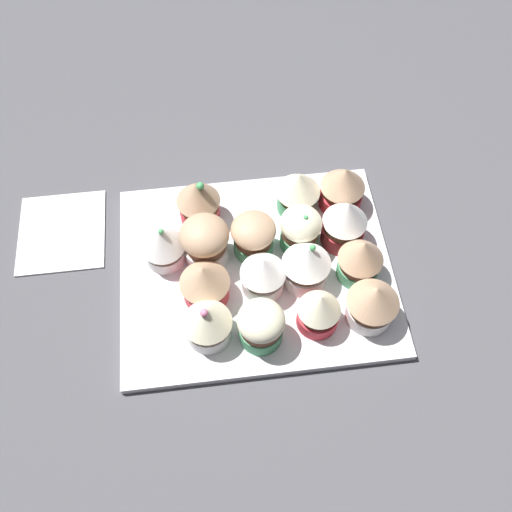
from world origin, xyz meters
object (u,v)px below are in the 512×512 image
object	(u,v)px
cupcake_8	(361,258)
cupcake_10	(263,273)
cupcake_1	(298,191)
cupcake_14	(261,325)
cupcake_0	(343,187)
cupcake_9	(306,264)
cupcake_3	(345,222)
cupcake_5	(257,235)
baking_tray	(256,270)
cupcake_4	(300,229)
cupcake_11	(205,282)
cupcake_13	(319,310)
napkin	(62,231)
cupcake_12	(373,302)
cupcake_6	(205,241)
cupcake_2	(198,200)
cupcake_15	(207,322)
cupcake_7	(163,244)

from	to	relation	value
cupcake_8	cupcake_10	world-z (taller)	cupcake_8
cupcake_1	cupcake_10	bearing A→B (deg)	62.26
cupcake_10	cupcake_14	xyz separation A→B (cm)	(1.16, 7.02, -0.15)
cupcake_0	cupcake_9	bearing A→B (deg)	58.78
cupcake_3	cupcake_5	distance (cm)	11.89
cupcake_0	baking_tray	bearing A→B (deg)	34.82
cupcake_4	cupcake_10	distance (cm)	8.38
cupcake_4	baking_tray	bearing A→B (deg)	26.01
cupcake_10	cupcake_14	bearing A→B (deg)	80.60
cupcake_8	cupcake_0	bearing A→B (deg)	-90.06
cupcake_5	cupcake_14	bearing A→B (deg)	85.32
cupcake_11	cupcake_13	world-z (taller)	cupcake_11
cupcake_4	cupcake_10	size ratio (longest dim) A/B	1.07
cupcake_0	cupcake_13	size ratio (longest dim) A/B	1.11
cupcake_4	cupcake_5	xyz separation A→B (cm)	(5.89, 0.23, -0.10)
cupcake_13	cupcake_4	bearing A→B (deg)	-88.11
cupcake_4	cupcake_5	bearing A→B (deg)	2.20
cupcake_11	napkin	size ratio (longest dim) A/B	0.53
cupcake_5	cupcake_11	size ratio (longest dim) A/B	0.94
cupcake_10	cupcake_12	world-z (taller)	cupcake_12
cupcake_6	cupcake_9	size ratio (longest dim) A/B	0.97
napkin	cupcake_6	bearing A→B (deg)	160.51
cupcake_6	cupcake_8	xyz separation A→B (cm)	(-19.71, 5.09, 0.03)
cupcake_4	cupcake_14	distance (cm)	14.81
cupcake_6	cupcake_14	bearing A→B (deg)	114.88
cupcake_4	cupcake_9	size ratio (longest dim) A/B	0.95
cupcake_2	cupcake_14	world-z (taller)	cupcake_2
cupcake_1	cupcake_15	distance (cm)	22.97
cupcake_6	cupcake_14	size ratio (longest dim) A/B	1.13
cupcake_2	cupcake_7	world-z (taller)	cupcake_2
baking_tray	cupcake_10	world-z (taller)	cupcake_10
cupcake_9	cupcake_10	size ratio (longest dim) A/B	1.12
cupcake_10	napkin	xyz separation A→B (cm)	(27.30, -12.73, -4.40)
cupcake_6	cupcake_15	size ratio (longest dim) A/B	1.02
cupcake_0	cupcake_14	bearing A→B (deg)	54.16
cupcake_2	napkin	xyz separation A→B (cm)	(19.88, -0.54, -4.93)
cupcake_10	cupcake_14	distance (cm)	7.12
cupcake_4	cupcake_12	xyz separation A→B (cm)	(-7.08, 11.98, 0.30)
cupcake_5	cupcake_10	size ratio (longest dim) A/B	0.98
cupcake_4	napkin	world-z (taller)	cupcake_4
cupcake_4	cupcake_10	xyz separation A→B (cm)	(5.78, 6.06, -0.07)
cupcake_6	baking_tray	bearing A→B (deg)	158.20
cupcake_1	cupcake_15	world-z (taller)	same
cupcake_2	cupcake_10	xyz separation A→B (cm)	(-7.42, 12.19, -0.53)
cupcake_11	cupcake_15	xyz separation A→B (cm)	(0.08, 5.57, -0.07)
cupcake_4	cupcake_8	distance (cm)	8.93
baking_tray	cupcake_15	size ratio (longest dim) A/B	5.04
cupcake_5	cupcake_15	distance (cm)	13.99
cupcake_1	cupcake_15	xyz separation A→B (cm)	(14.01, 18.20, -0.23)
cupcake_4	cupcake_12	bearing A→B (deg)	120.58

